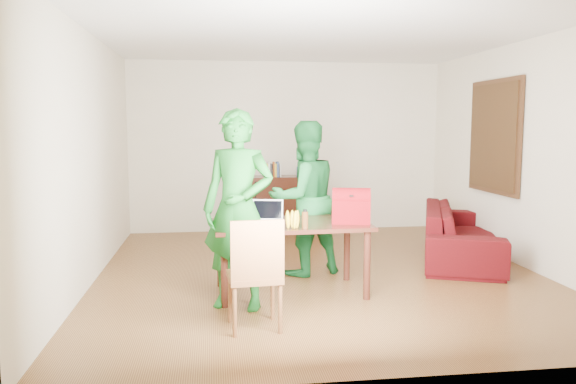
{
  "coord_description": "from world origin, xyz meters",
  "views": [
    {
      "loc": [
        -1.2,
        -6.22,
        1.69
      ],
      "look_at": [
        -0.43,
        -0.52,
        1.01
      ],
      "focal_mm": 35.0,
      "sensor_mm": 36.0,
      "label": 1
    }
  ],
  "objects": [
    {
      "name": "room",
      "position": [
        0.01,
        0.13,
        1.31
      ],
      "size": [
        5.2,
        5.7,
        2.9
      ],
      "color": "#412310",
      "rests_on": "ground"
    },
    {
      "name": "table",
      "position": [
        -0.43,
        -0.72,
        0.64
      ],
      "size": [
        1.58,
        0.93,
        0.72
      ],
      "rotation": [
        0.0,
        0.0,
        0.04
      ],
      "color": "black",
      "rests_on": "ground"
    },
    {
      "name": "chair",
      "position": [
        -0.87,
        -1.69,
        0.28
      ],
      "size": [
        0.46,
        0.44,
        0.95
      ],
      "rotation": [
        0.0,
        0.0,
        0.07
      ],
      "color": "brown",
      "rests_on": "ground"
    },
    {
      "name": "person_near",
      "position": [
        -0.97,
        -1.1,
        0.93
      ],
      "size": [
        0.79,
        0.66,
        1.85
      ],
      "primitive_type": "imported",
      "rotation": [
        0.0,
        0.0,
        -0.38
      ],
      "color": "#135719",
      "rests_on": "ground"
    },
    {
      "name": "person_far",
      "position": [
        -0.17,
        0.0,
        0.87
      ],
      "size": [
        1.02,
        0.91,
        1.75
      ],
      "primitive_type": "imported",
      "rotation": [
        0.0,
        0.0,
        3.49
      ],
      "color": "#166629",
      "rests_on": "ground"
    },
    {
      "name": "laptop",
      "position": [
        -0.67,
        -0.72,
        0.77
      ],
      "size": [
        0.36,
        0.28,
        0.22
      ],
      "rotation": [
        0.0,
        0.0,
        -0.19
      ],
      "color": "white",
      "rests_on": "table"
    },
    {
      "name": "bananas",
      "position": [
        -0.45,
        -1.04,
        0.76
      ],
      "size": [
        0.19,
        0.13,
        0.07
      ],
      "primitive_type": null,
      "rotation": [
        0.0,
        0.0,
        -0.12
      ],
      "color": "gold",
      "rests_on": "table"
    },
    {
      "name": "bottle",
      "position": [
        -0.33,
        -1.05,
        0.81
      ],
      "size": [
        0.07,
        0.07,
        0.18
      ],
      "primitive_type": "cylinder",
      "rotation": [
        0.0,
        0.0,
        0.16
      ],
      "color": "#542E13",
      "rests_on": "table"
    },
    {
      "name": "red_bag",
      "position": [
        0.17,
        -0.82,
        0.86
      ],
      "size": [
        0.42,
        0.3,
        0.28
      ],
      "primitive_type": "cube",
      "rotation": [
        0.0,
        0.0,
        -0.24
      ],
      "color": "maroon",
      "rests_on": "table"
    },
    {
      "name": "sofa",
      "position": [
        1.95,
        0.48,
        0.33
      ],
      "size": [
        1.67,
        2.45,
        0.67
      ],
      "primitive_type": "imported",
      "rotation": [
        0.0,
        0.0,
        1.19
      ],
      "color": "#3F0908",
      "rests_on": "ground"
    }
  ]
}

